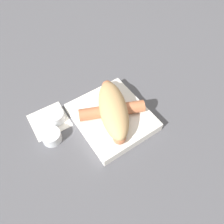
{
  "coord_description": "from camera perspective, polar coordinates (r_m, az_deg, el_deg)",
  "views": [
    {
      "loc": [
        0.29,
        -0.2,
        0.52
      ],
      "look_at": [
        0.0,
        0.0,
        0.04
      ],
      "focal_mm": 35.0,
      "sensor_mm": 36.0,
      "label": 1
    }
  ],
  "objects": [
    {
      "name": "sausage",
      "position": [
        0.6,
        0.25,
        0.59
      ],
      "size": [
        0.2,
        0.18,
        0.03
      ],
      "color": "#B26642",
      "rests_on": "food_tray"
    },
    {
      "name": "condiment_cup_near",
      "position": [
        0.64,
        -14.56,
        -1.27
      ],
      "size": [
        0.05,
        0.05,
        0.03
      ],
      "color": "silver",
      "rests_on": "ground_plane"
    },
    {
      "name": "pickled_veggies",
      "position": [
        0.65,
        -0.56,
        4.83
      ],
      "size": [
        0.07,
        0.06,
        0.01
      ],
      "color": "orange",
      "rests_on": "food_tray"
    },
    {
      "name": "ground_plane",
      "position": [
        0.63,
        0.0,
        -2.05
      ],
      "size": [
        3.0,
        3.0,
        0.0
      ],
      "primitive_type": "plane",
      "color": "#4C4C51"
    },
    {
      "name": "condiment_cup_far",
      "position": [
        0.61,
        -15.49,
        -6.27
      ],
      "size": [
        0.05,
        0.05,
        0.03
      ],
      "color": "silver",
      "rests_on": "ground_plane"
    },
    {
      "name": "bread_roll",
      "position": [
        0.58,
        0.7,
        1.01
      ],
      "size": [
        0.21,
        0.15,
        0.06
      ],
      "color": "tan",
      "rests_on": "food_tray"
    },
    {
      "name": "napkin",
      "position": [
        0.65,
        -16.06,
        -2.13
      ],
      "size": [
        0.11,
        0.11,
        0.0
      ],
      "color": "white",
      "rests_on": "ground_plane"
    },
    {
      "name": "food_tray",
      "position": [
        0.62,
        0.0,
        -1.32
      ],
      "size": [
        0.21,
        0.19,
        0.03
      ],
      "color": "silver",
      "rests_on": "ground_plane"
    }
  ]
}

